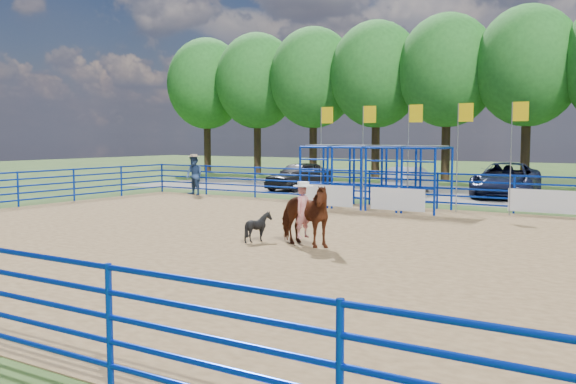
% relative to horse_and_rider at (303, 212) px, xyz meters
% --- Properties ---
extents(ground, '(120.00, 120.00, 0.00)m').
position_rel_horse_and_rider_xyz_m(ground, '(0.08, 0.46, -0.94)').
color(ground, '#3B5722').
rests_on(ground, ground).
extents(arena_dirt, '(30.00, 20.00, 0.02)m').
position_rel_horse_and_rider_xyz_m(arena_dirt, '(0.08, 0.46, -0.93)').
color(arena_dirt, olive).
rests_on(arena_dirt, ground).
extents(gravel_strip, '(40.00, 10.00, 0.01)m').
position_rel_horse_and_rider_xyz_m(gravel_strip, '(0.08, 17.46, -0.93)').
color(gravel_strip, slate).
rests_on(gravel_strip, ground).
extents(horse_and_rider, '(2.15, 1.35, 2.43)m').
position_rel_horse_and_rider_xyz_m(horse_and_rider, '(0.00, 0.00, 0.00)').
color(horse_and_rider, '#5E2812').
rests_on(horse_and_rider, arena_dirt).
extents(calf, '(1.00, 0.97, 0.83)m').
position_rel_horse_and_rider_xyz_m(calf, '(-1.43, -0.04, -0.50)').
color(calf, black).
rests_on(calf, arena_dirt).
extents(spectator_cowboy, '(1.07, 0.90, 2.02)m').
position_rel_horse_and_rider_xyz_m(spectator_cowboy, '(-12.24, 9.90, 0.09)').
color(spectator_cowboy, navy).
rests_on(spectator_cowboy, arena_dirt).
extents(car_a, '(2.23, 4.70, 1.55)m').
position_rel_horse_and_rider_xyz_m(car_a, '(-9.50, 15.51, -0.15)').
color(car_a, black).
rests_on(car_a, gravel_strip).
extents(car_b, '(1.50, 4.18, 1.37)m').
position_rel_horse_and_rider_xyz_m(car_b, '(-3.53, 16.60, -0.24)').
color(car_b, gray).
rests_on(car_b, gravel_strip).
extents(car_c, '(3.28, 6.18, 1.66)m').
position_rel_horse_and_rider_xyz_m(car_c, '(1.14, 17.40, -0.10)').
color(car_c, '#151A35').
rests_on(car_c, gravel_strip).
extents(perimeter_fence, '(30.10, 20.10, 1.50)m').
position_rel_horse_and_rider_xyz_m(perimeter_fence, '(0.08, 0.46, -0.19)').
color(perimeter_fence, '#082CAF').
rests_on(perimeter_fence, ground).
extents(chute_assembly, '(19.32, 2.41, 4.20)m').
position_rel_horse_and_rider_xyz_m(chute_assembly, '(-1.82, 9.30, 0.32)').
color(chute_assembly, '#082CAF').
rests_on(chute_assembly, ground).
extents(treeline, '(56.40, 6.40, 11.24)m').
position_rel_horse_and_rider_xyz_m(treeline, '(0.08, 26.46, 6.60)').
color(treeline, '#3F2B19').
rests_on(treeline, ground).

